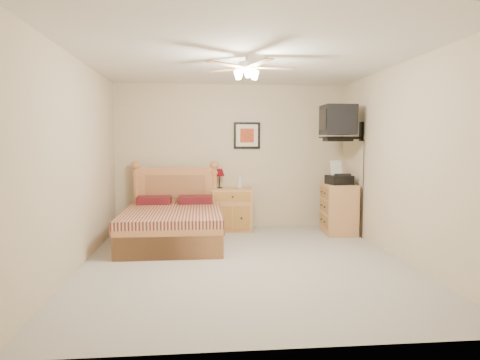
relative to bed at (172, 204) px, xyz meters
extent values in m
plane|color=#A39D93|center=(0.96, -1.12, -0.60)|extent=(4.50, 4.50, 0.00)
cube|color=white|center=(0.96, -1.12, 1.90)|extent=(4.00, 4.50, 0.04)
cube|color=beige|center=(0.96, 1.13, 0.65)|extent=(4.00, 0.04, 2.50)
cube|color=beige|center=(0.96, -3.37, 0.65)|extent=(4.00, 0.04, 2.50)
cube|color=beige|center=(-1.04, -1.12, 0.65)|extent=(0.04, 4.50, 2.50)
cube|color=beige|center=(2.96, -1.12, 0.65)|extent=(0.04, 4.50, 2.50)
cube|color=tan|center=(0.96, 0.88, -0.24)|extent=(0.70, 0.54, 0.72)
imported|color=silver|center=(1.08, 0.89, 0.24)|extent=(0.12, 0.12, 0.23)
cube|color=black|center=(1.23, 1.11, 1.02)|extent=(0.46, 0.04, 0.46)
cube|color=#A07044|center=(2.69, 0.48, -0.19)|extent=(0.54, 0.73, 0.82)
imported|color=#BAAC91|center=(2.65, 0.74, 0.24)|extent=(0.31, 0.36, 0.03)
imported|color=gray|center=(2.67, 0.75, 0.26)|extent=(0.26, 0.31, 0.02)
camera|label=1|loc=(0.40, -6.31, 0.89)|focal=32.00mm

